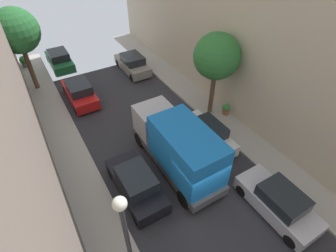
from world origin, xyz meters
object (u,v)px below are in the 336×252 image
(street_tree_1, at_px, (217,57))
(parked_car_left_5, at_px, (60,60))
(delivery_truck, at_px, (178,146))
(potted_plant_4, at_px, (226,109))
(parked_car_left_4, at_px, (80,93))
(parked_car_left_3, at_px, (136,184))
(parked_car_right_3, at_px, (133,64))
(street_tree_2, at_px, (16,31))
(potted_plant_2, at_px, (24,61))
(parked_car_right_1, at_px, (278,202))
(parked_car_right_2, at_px, (206,134))
(lamp_post, at_px, (126,233))

(street_tree_1, bearing_deg, parked_car_left_5, 120.81)
(delivery_truck, xyz_separation_m, potted_plant_4, (5.60, 2.37, -1.20))
(parked_car_left_5, bearing_deg, parked_car_left_4, -90.00)
(parked_car_left_3, relative_size, parked_car_right_3, 1.00)
(parked_car_right_3, bearing_deg, street_tree_2, 170.52)
(parked_car_left_3, distance_m, potted_plant_2, 17.82)
(parked_car_right_1, height_order, potted_plant_4, parked_car_right_1)
(street_tree_2, bearing_deg, parked_car_right_2, -56.64)
(delivery_truck, bearing_deg, lamp_post, -138.56)
(parked_car_left_3, distance_m, lamp_post, 5.19)
(parked_car_left_3, distance_m, parked_car_left_4, 9.83)
(potted_plant_2, distance_m, potted_plant_4, 18.62)
(parked_car_left_5, height_order, parked_car_right_1, same)
(parked_car_left_5, height_order, street_tree_2, street_tree_2)
(parked_car_right_2, bearing_deg, delivery_truck, -162.65)
(parked_car_right_3, distance_m, potted_plant_2, 10.00)
(parked_car_left_4, distance_m, potted_plant_2, 8.27)
(parked_car_left_5, bearing_deg, delivery_truck, -80.29)
(lamp_post, bearing_deg, delivery_truck, 41.44)
(parked_car_left_3, distance_m, street_tree_2, 14.14)
(parked_car_right_1, xyz_separation_m, delivery_truck, (-2.70, 4.84, 1.07))
(parked_car_left_5, height_order, potted_plant_4, parked_car_left_5)
(parked_car_left_4, xyz_separation_m, potted_plant_2, (-2.86, 7.76, 0.01))
(parked_car_right_1, bearing_deg, lamp_post, 173.93)
(parked_car_right_1, xyz_separation_m, lamp_post, (-7.30, 0.78, 3.04))
(parked_car_left_3, relative_size, parked_car_left_4, 1.00)
(parked_car_left_4, bearing_deg, parked_car_left_3, -90.00)
(parked_car_right_2, height_order, potted_plant_4, parked_car_right_2)
(parked_car_left_5, bearing_deg, lamp_post, -95.47)
(parked_car_left_3, relative_size, street_tree_2, 0.67)
(parked_car_left_3, distance_m, delivery_truck, 2.92)
(parked_car_left_4, relative_size, street_tree_2, 0.67)
(delivery_truck, relative_size, potted_plant_4, 7.95)
(delivery_truck, bearing_deg, potted_plant_2, 107.84)
(lamp_post, bearing_deg, parked_car_left_5, 84.53)
(parked_car_left_5, xyz_separation_m, potted_plant_4, (8.30, -13.41, -0.13))
(potted_plant_2, bearing_deg, parked_car_left_4, -69.76)
(parked_car_left_4, bearing_deg, parked_car_right_2, -58.11)
(parked_car_left_5, distance_m, potted_plant_2, 3.23)
(delivery_truck, distance_m, lamp_post, 6.45)
(parked_car_left_3, bearing_deg, street_tree_1, 24.86)
(parked_car_right_2, bearing_deg, parked_car_left_3, -167.90)
(lamp_post, bearing_deg, street_tree_1, 37.51)
(parked_car_left_3, relative_size, potted_plant_2, 4.17)
(street_tree_1, xyz_separation_m, street_tree_2, (-10.11, 9.81, 0.37))
(parked_car_right_2, height_order, potted_plant_2, parked_car_right_2)
(parked_car_right_1, distance_m, parked_car_right_3, 16.49)
(parked_car_right_1, distance_m, street_tree_2, 19.95)
(parked_car_left_5, relative_size, lamp_post, 0.77)
(street_tree_1, distance_m, potted_plant_4, 3.97)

